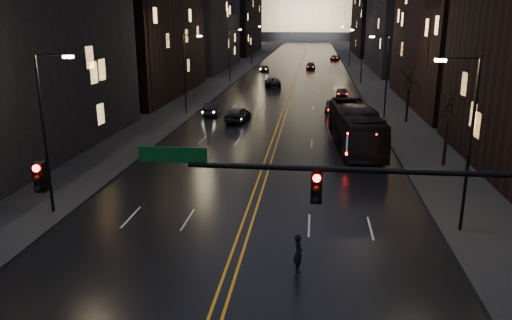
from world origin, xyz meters
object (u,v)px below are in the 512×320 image
(pedestrian_a, at_px, (298,253))
(bus, at_px, (355,127))
(oncoming_car_a, at_px, (238,114))
(traffic_signal, at_px, (395,206))
(oncoming_car_b, at_px, (212,109))
(receding_car_a, at_px, (333,107))

(pedestrian_a, bearing_deg, bus, -25.71)
(pedestrian_a, bearing_deg, oncoming_car_a, -2.19)
(traffic_signal, height_order, oncoming_car_b, traffic_signal)
(traffic_signal, height_order, bus, traffic_signal)
(traffic_signal, xyz_separation_m, bus, (0.97, 26.88, -3.31))
(receding_car_a, xyz_separation_m, pedestrian_a, (-2.69, -37.93, 0.16))
(oncoming_car_b, bearing_deg, oncoming_car_a, 130.80)
(pedestrian_a, bearing_deg, receding_car_a, -19.42)
(oncoming_car_a, relative_size, oncoming_car_b, 1.08)
(receding_car_a, bearing_deg, oncoming_car_a, -142.29)
(traffic_signal, bearing_deg, bus, 87.94)
(traffic_signal, bearing_deg, receding_car_a, 90.45)
(bus, relative_size, receding_car_a, 3.03)
(oncoming_car_b, distance_m, pedestrian_a, 36.75)
(receding_car_a, relative_size, pedestrian_a, 2.47)
(traffic_signal, height_order, pedestrian_a, traffic_signal)
(oncoming_car_a, xyz_separation_m, receding_car_a, (10.13, 6.14, -0.13))
(oncoming_car_a, xyz_separation_m, oncoming_car_b, (-3.43, 3.32, -0.09))
(traffic_signal, relative_size, bus, 1.35)
(oncoming_car_a, bearing_deg, oncoming_car_b, -38.00)
(bus, bearing_deg, receding_car_a, 89.59)
(oncoming_car_a, bearing_deg, receding_car_a, -142.71)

